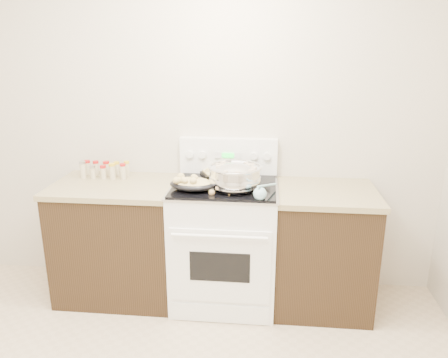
# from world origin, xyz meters

# --- Properties ---
(room_shell) EXTENTS (4.10, 3.60, 2.75)m
(room_shell) POSITION_xyz_m (0.00, 0.00, 1.70)
(room_shell) COLOR beige
(room_shell) RESTS_ON ground
(counter_left) EXTENTS (0.93, 0.67, 0.92)m
(counter_left) POSITION_xyz_m (-0.48, 1.43, 0.46)
(counter_left) COLOR black
(counter_left) RESTS_ON ground
(counter_right) EXTENTS (0.73, 0.67, 0.92)m
(counter_right) POSITION_xyz_m (1.08, 1.43, 0.46)
(counter_right) COLOR black
(counter_right) RESTS_ON ground
(kitchen_range) EXTENTS (0.78, 0.73, 1.22)m
(kitchen_range) POSITION_xyz_m (0.35, 1.42, 0.49)
(kitchen_range) COLOR white
(kitchen_range) RESTS_ON ground
(mixing_bowl) EXTENTS (0.38, 0.38, 0.22)m
(mixing_bowl) POSITION_xyz_m (0.43, 1.32, 1.03)
(mixing_bowl) COLOR silver
(mixing_bowl) RESTS_ON kitchen_range
(roasting_pan) EXTENTS (0.34, 0.26, 0.11)m
(roasting_pan) POSITION_xyz_m (0.13, 1.27, 0.99)
(roasting_pan) COLOR black
(roasting_pan) RESTS_ON kitchen_range
(baking_sheet) EXTENTS (0.43, 0.37, 0.06)m
(baking_sheet) POSITION_xyz_m (0.31, 1.69, 0.96)
(baking_sheet) COLOR black
(baking_sheet) RESTS_ON kitchen_range
(wooden_spoon) EXTENTS (0.15, 0.23, 0.04)m
(wooden_spoon) POSITION_xyz_m (0.31, 1.22, 0.95)
(wooden_spoon) COLOR #9A7546
(wooden_spoon) RESTS_ON kitchen_range
(blue_ladle) EXTENTS (0.16, 0.28, 0.11)m
(blue_ladle) POSITION_xyz_m (0.62, 1.15, 0.98)
(blue_ladle) COLOR #85B9C7
(blue_ladle) RESTS_ON kitchen_range
(spice_jars) EXTENTS (0.37, 0.15, 0.13)m
(spice_jars) POSITION_xyz_m (-0.62, 1.59, 0.98)
(spice_jars) COLOR #BFB28C
(spice_jars) RESTS_ON counter_left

